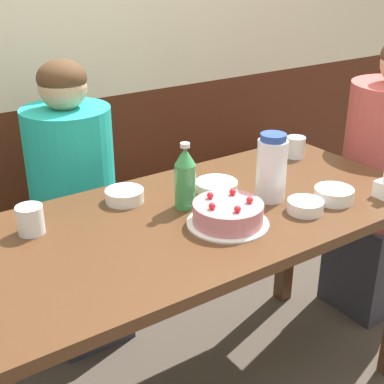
% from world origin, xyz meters
% --- Properties ---
extents(back_wall, '(4.80, 0.04, 2.50)m').
position_xyz_m(back_wall, '(0.00, 1.05, 1.25)').
color(back_wall, '#4C2314').
rests_on(back_wall, ground_plane).
extents(bench_seat, '(2.57, 0.38, 0.43)m').
position_xyz_m(bench_seat, '(0.00, 0.83, 0.22)').
color(bench_seat, '#56331E').
rests_on(bench_seat, ground_plane).
extents(dining_table, '(1.51, 0.70, 0.77)m').
position_xyz_m(dining_table, '(0.00, 0.00, 0.67)').
color(dining_table, '#4C2D19').
rests_on(dining_table, ground_plane).
extents(birthday_cake, '(0.24, 0.24, 0.09)m').
position_xyz_m(birthday_cake, '(0.03, -0.11, 0.80)').
color(birthday_cake, white).
rests_on(birthday_cake, dining_table).
extents(water_pitcher, '(0.10, 0.10, 0.22)m').
position_xyz_m(water_pitcher, '(0.26, -0.04, 0.88)').
color(water_pitcher, white).
rests_on(water_pitcher, dining_table).
extents(soju_bottle, '(0.07, 0.07, 0.21)m').
position_xyz_m(soju_bottle, '(-0.01, 0.06, 0.87)').
color(soju_bottle, '#388E4C').
rests_on(soju_bottle, dining_table).
extents(bowl_soup_white, '(0.11, 0.11, 0.04)m').
position_xyz_m(bowl_soup_white, '(0.28, -0.18, 0.79)').
color(bowl_soup_white, white).
rests_on(bowl_soup_white, dining_table).
extents(bowl_rice_small, '(0.13, 0.13, 0.04)m').
position_xyz_m(bowl_rice_small, '(0.41, -0.18, 0.79)').
color(bowl_rice_small, white).
rests_on(bowl_rice_small, dining_table).
extents(bowl_side_dish, '(0.12, 0.12, 0.04)m').
position_xyz_m(bowl_side_dish, '(-0.15, 0.20, 0.79)').
color(bowl_side_dish, white).
rests_on(bowl_side_dish, dining_table).
extents(bowl_sauce_shallow, '(0.14, 0.14, 0.03)m').
position_xyz_m(bowl_sauce_shallow, '(0.15, 0.11, 0.78)').
color(bowl_sauce_shallow, white).
rests_on(bowl_sauce_shallow, dining_table).
extents(glass_water_tall, '(0.07, 0.07, 0.08)m').
position_xyz_m(glass_water_tall, '(0.60, 0.19, 0.81)').
color(glass_water_tall, silver).
rests_on(glass_water_tall, dining_table).
extents(glass_tumbler_short, '(0.08, 0.08, 0.08)m').
position_xyz_m(glass_tumbler_short, '(-0.46, 0.17, 0.81)').
color(glass_tumbler_short, silver).
rests_on(glass_tumbler_short, dining_table).
extents(person_teal_shirt, '(0.33, 0.34, 1.16)m').
position_xyz_m(person_teal_shirt, '(-0.16, 0.61, 0.55)').
color(person_teal_shirt, '#33333D').
rests_on(person_teal_shirt, ground_plane).
extents(person_grey_tee, '(0.38, 0.38, 1.21)m').
position_xyz_m(person_grey_tee, '(1.02, 0.06, 0.60)').
color(person_grey_tee, '#33333D').
rests_on(person_grey_tee, ground_plane).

